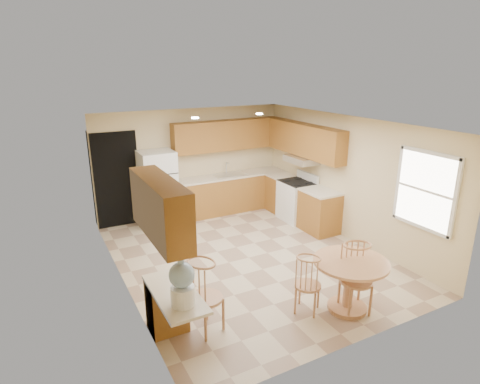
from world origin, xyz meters
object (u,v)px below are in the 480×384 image
stove (297,200)px  chair_table_b (362,276)px  chair_table_a (312,281)px  chair_desk (208,292)px  water_crock (182,283)px  refrigerator (158,189)px  dining_table (350,278)px

stove → chair_table_b: size_ratio=1.06×
chair_table_a → chair_desk: chair_desk is taller
chair_table_a → water_crock: (-1.92, -0.05, 0.52)m
refrigerator → chair_table_a: (0.87, -4.35, -0.30)m
chair_table_b → dining_table: bearing=-59.5°
chair_table_b → chair_table_a: bearing=-15.1°
chair_desk → chair_table_a: bearing=60.1°
refrigerator → dining_table: bearing=-72.5°
chair_desk → water_crock: (-0.45, -0.30, 0.42)m
stove → chair_table_a: size_ratio=1.25×
water_crock → chair_desk: bearing=34.1°
chair_table_b → refrigerator: bearing=-57.8°
refrigerator → stove: size_ratio=1.53×
chair_desk → water_crock: size_ratio=1.66×
chair_table_a → chair_desk: (-1.47, 0.26, 0.10)m
refrigerator → water_crock: 4.53m
chair_table_b → water_crock: 2.57m
dining_table → chair_table_b: (0.05, -0.18, 0.11)m
stove → chair_table_a: (-2.00, -3.13, 0.06)m
refrigerator → water_crock: size_ratio=2.68×
stove → chair_table_b: (-1.40, -3.48, 0.16)m
stove → dining_table: bearing=-113.8°
chair_desk → water_crock: 0.69m
water_crock → refrigerator: bearing=76.6°
stove → dining_table: stove is taller
refrigerator → chair_table_b: refrigerator is taller
dining_table → chair_table_b: size_ratio=1.03×
refrigerator → chair_table_a: 4.45m
stove → chair_desk: (-3.47, -2.87, 0.16)m
dining_table → chair_desk: chair_desk is taller
chair_table_a → chair_table_b: chair_table_b is taller
chair_table_b → water_crock: size_ratio=1.65×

